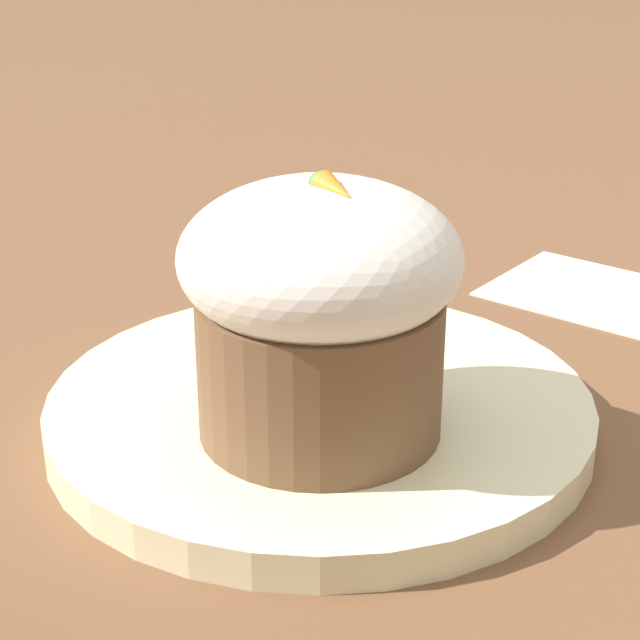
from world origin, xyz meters
TOP-DOWN VIEW (x-y plane):
  - ground_plane at (0.00, 0.00)m, footprint 4.00×4.00m
  - dessert_plate at (0.00, 0.00)m, footprint 0.22×0.22m
  - carrot_cake at (0.02, -0.02)m, footprint 0.10×0.10m
  - spoon at (-0.00, 0.01)m, footprint 0.10×0.09m
  - paper_napkin at (-0.04, 0.20)m, footprint 0.12×0.11m

SIDE VIEW (x-z plane):
  - ground_plane at x=0.00m, z-range 0.00..0.00m
  - paper_napkin at x=-0.04m, z-range 0.00..0.00m
  - dessert_plate at x=0.00m, z-range 0.00..0.01m
  - spoon at x=0.00m, z-range 0.01..0.02m
  - carrot_cake at x=0.02m, z-range 0.01..0.11m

